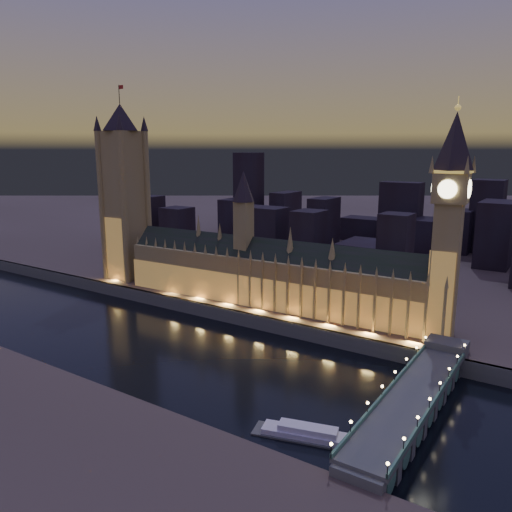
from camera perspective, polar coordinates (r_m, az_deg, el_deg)
The scene contains 9 objects.
ground_plane at distance 259.79m, azimuth -7.75°, elevation -10.24°, with size 2000.00×2000.00×0.00m, color black.
north_bank at distance 723.95m, azimuth 20.41°, elevation 3.83°, with size 2000.00×960.00×8.00m, color #453832.
embankment_wall at distance 288.36m, azimuth -2.38°, elevation -6.99°, with size 2000.00×2.50×8.00m, color #4A4F4E.
palace_of_westminster at distance 292.83m, azimuth 1.65°, elevation -2.12°, with size 202.00×28.18×78.00m.
victoria_tower at distance 363.09m, azimuth -14.85°, elevation 7.86°, with size 31.68×31.68×132.56m.
elizabeth_tower at distance 248.66m, azimuth 21.26°, elevation 5.06°, with size 18.00×18.00×113.37m.
westminster_bridge at distance 203.86m, azimuth 17.72°, elevation -15.41°, with size 17.68×113.00×15.90m.
river_boat at distance 184.47m, azimuth 5.94°, elevation -19.56°, with size 39.86×18.93×4.50m.
city_backdrop at distance 450.00m, azimuth 16.53°, elevation 3.01°, with size 491.46×215.63×86.88m.
Camera 1 is at (159.87, -179.79, 98.04)m, focal length 35.00 mm.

